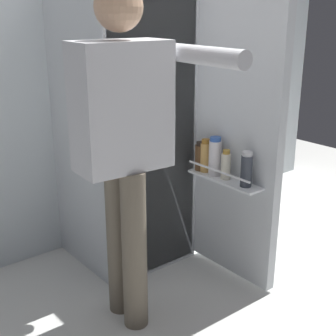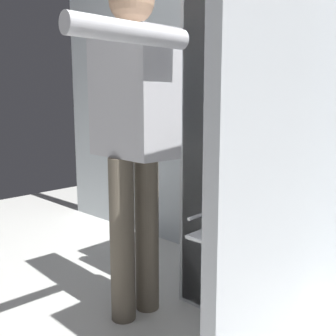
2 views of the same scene
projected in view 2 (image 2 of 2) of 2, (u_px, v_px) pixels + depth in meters
name	position (u px, v px, depth m)	size (l,w,h in m)	color
kitchen_wall	(302.00, 56.00, 2.20)	(4.40, 0.10, 2.63)	silver
refrigerator	(265.00, 145.00, 1.96)	(0.67, 1.22, 1.69)	silver
person	(135.00, 122.00, 1.84)	(0.53, 0.75, 1.61)	#665B4C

